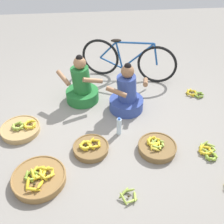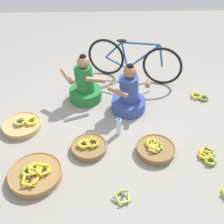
% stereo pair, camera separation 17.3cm
% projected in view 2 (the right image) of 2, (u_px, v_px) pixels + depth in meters
% --- Properties ---
extents(ground_plane, '(10.00, 10.00, 0.00)m').
position_uv_depth(ground_plane, '(112.00, 122.00, 3.88)').
color(ground_plane, gray).
extents(vendor_woman_front, '(0.68, 0.54, 0.79)m').
position_uv_depth(vendor_woman_front, '(129.00, 96.00, 3.96)').
color(vendor_woman_front, '#334793').
rests_on(vendor_woman_front, ground).
extents(vendor_woman_behind, '(0.71, 0.52, 0.80)m').
position_uv_depth(vendor_woman_behind, '(85.00, 86.00, 4.18)').
color(vendor_woman_behind, '#237233').
rests_on(vendor_woman_behind, ground).
extents(bicycle_leaning, '(1.60, 0.66, 0.73)m').
position_uv_depth(bicycle_leaning, '(133.00, 61.00, 4.62)').
color(bicycle_leaning, black).
rests_on(bicycle_leaning, ground).
extents(banana_basket_back_right, '(0.47, 0.47, 0.15)m').
position_uv_depth(banana_basket_back_right, '(89.00, 147.00, 3.42)').
color(banana_basket_back_right, brown).
rests_on(banana_basket_back_right, ground).
extents(banana_basket_front_center, '(0.50, 0.50, 0.16)m').
position_uv_depth(banana_basket_front_center, '(156.00, 149.00, 3.38)').
color(banana_basket_front_center, brown).
rests_on(banana_basket_front_center, ground).
extents(banana_basket_back_left, '(0.62, 0.62, 0.17)m').
position_uv_depth(banana_basket_back_left, '(35.00, 174.00, 3.07)').
color(banana_basket_back_left, olive).
rests_on(banana_basket_back_left, ground).
extents(banana_basket_mid_left, '(0.54, 0.54, 0.15)m').
position_uv_depth(banana_basket_mid_left, '(22.00, 125.00, 3.75)').
color(banana_basket_mid_left, tan).
rests_on(banana_basket_mid_left, ground).
extents(loose_bananas_near_vendor, '(0.22, 0.22, 0.09)m').
position_uv_depth(loose_bananas_near_vendor, '(122.00, 196.00, 2.87)').
color(loose_bananas_near_vendor, '#9EB747').
rests_on(loose_bananas_near_vendor, ground).
extents(loose_bananas_near_bicycle, '(0.28, 0.27, 0.08)m').
position_uv_depth(loose_bananas_near_bicycle, '(199.00, 97.00, 4.34)').
color(loose_bananas_near_bicycle, gold).
rests_on(loose_bananas_near_bicycle, ground).
extents(loose_bananas_front_right, '(0.27, 0.35, 0.09)m').
position_uv_depth(loose_bananas_front_right, '(207.00, 156.00, 3.32)').
color(loose_bananas_front_right, '#9EB747').
rests_on(loose_bananas_front_right, ground).
extents(water_bottle, '(0.07, 0.07, 0.28)m').
position_uv_depth(water_bottle, '(119.00, 127.00, 3.60)').
color(water_bottle, silver).
rests_on(water_bottle, ground).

